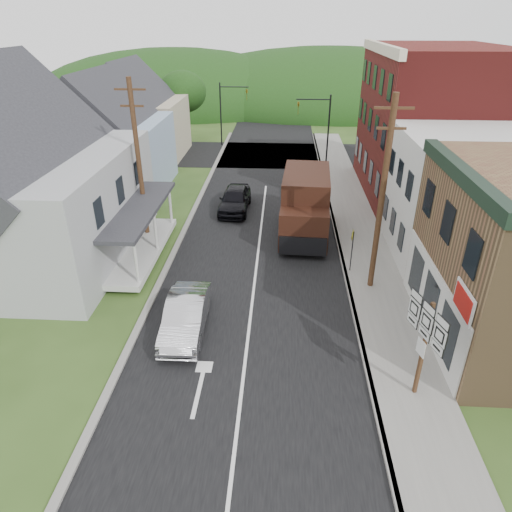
% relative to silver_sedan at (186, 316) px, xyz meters
% --- Properties ---
extents(ground, '(120.00, 120.00, 0.00)m').
position_rel_silver_sedan_xyz_m(ground, '(2.58, 0.41, -0.74)').
color(ground, '#2D4719').
rests_on(ground, ground).
extents(road, '(9.00, 90.00, 0.02)m').
position_rel_silver_sedan_xyz_m(road, '(2.58, 10.41, -0.74)').
color(road, black).
rests_on(road, ground).
extents(cross_road, '(60.00, 9.00, 0.02)m').
position_rel_silver_sedan_xyz_m(cross_road, '(2.58, 27.41, -0.74)').
color(cross_road, black).
rests_on(cross_road, ground).
extents(sidewalk_right, '(2.80, 55.00, 0.15)m').
position_rel_silver_sedan_xyz_m(sidewalk_right, '(8.48, 8.41, -0.67)').
color(sidewalk_right, slate).
rests_on(sidewalk_right, ground).
extents(curb_right, '(0.20, 55.00, 0.15)m').
position_rel_silver_sedan_xyz_m(curb_right, '(7.13, 8.41, -0.67)').
color(curb_right, slate).
rests_on(curb_right, ground).
extents(curb_left, '(0.30, 55.00, 0.12)m').
position_rel_silver_sedan_xyz_m(curb_left, '(-2.07, 8.41, -0.68)').
color(curb_left, slate).
rests_on(curb_left, ground).
extents(storefront_white, '(8.00, 7.00, 6.50)m').
position_rel_silver_sedan_xyz_m(storefront_white, '(13.88, 7.91, 2.51)').
color(storefront_white, silver).
rests_on(storefront_white, ground).
extents(storefront_red, '(8.00, 12.00, 10.00)m').
position_rel_silver_sedan_xyz_m(storefront_red, '(13.88, 17.41, 4.26)').
color(storefront_red, '#5E1816').
rests_on(storefront_red, ground).
extents(house_gray, '(10.20, 12.24, 8.35)m').
position_rel_silver_sedan_xyz_m(house_gray, '(-9.42, 6.41, 3.49)').
color(house_gray, '#A6A8AB').
rests_on(house_gray, ground).
extents(house_blue, '(7.14, 8.16, 7.28)m').
position_rel_silver_sedan_xyz_m(house_blue, '(-8.42, 17.41, 2.95)').
color(house_blue, '#91A6C5').
rests_on(house_blue, ground).
extents(house_cream, '(7.14, 8.16, 7.28)m').
position_rel_silver_sedan_xyz_m(house_cream, '(-8.92, 26.41, 2.95)').
color(house_cream, '#B7AF8E').
rests_on(house_cream, ground).
extents(utility_pole_right, '(1.60, 0.26, 9.00)m').
position_rel_silver_sedan_xyz_m(utility_pole_right, '(8.18, 3.91, 3.92)').
color(utility_pole_right, '#472D19').
rests_on(utility_pole_right, ground).
extents(utility_pole_left, '(1.60, 0.26, 9.00)m').
position_rel_silver_sedan_xyz_m(utility_pole_left, '(-3.92, 8.41, 3.92)').
color(utility_pole_left, '#472D19').
rests_on(utility_pole_left, ground).
extents(traffic_signal_right, '(2.87, 0.20, 6.00)m').
position_rel_silver_sedan_xyz_m(traffic_signal_right, '(6.88, 23.91, 3.02)').
color(traffic_signal_right, black).
rests_on(traffic_signal_right, ground).
extents(traffic_signal_left, '(2.87, 0.20, 6.00)m').
position_rel_silver_sedan_xyz_m(traffic_signal_left, '(-1.72, 30.91, 3.02)').
color(traffic_signal_left, black).
rests_on(traffic_signal_left, ground).
extents(tree_left_c, '(5.80, 5.80, 8.41)m').
position_rel_silver_sedan_xyz_m(tree_left_c, '(-16.42, 20.41, 5.20)').
color(tree_left_c, '#382616').
rests_on(tree_left_c, ground).
extents(tree_left_d, '(4.80, 4.80, 6.94)m').
position_rel_silver_sedan_xyz_m(tree_left_d, '(-6.42, 32.41, 4.14)').
color(tree_left_d, '#382616').
rests_on(tree_left_d, ground).
extents(forested_ridge, '(90.00, 30.00, 16.00)m').
position_rel_silver_sedan_xyz_m(forested_ridge, '(2.58, 55.41, -0.74)').
color(forested_ridge, black).
rests_on(forested_ridge, ground).
extents(silver_sedan, '(1.67, 4.53, 1.48)m').
position_rel_silver_sedan_xyz_m(silver_sedan, '(0.00, 0.00, 0.00)').
color(silver_sedan, '#B9B8BD').
rests_on(silver_sedan, ground).
extents(dark_sedan, '(2.05, 4.74, 1.59)m').
position_rel_silver_sedan_xyz_m(dark_sedan, '(0.69, 13.35, 0.06)').
color(dark_sedan, black).
rests_on(dark_sedan, ground).
extents(delivery_van, '(3.05, 6.68, 3.65)m').
position_rel_silver_sedan_xyz_m(delivery_van, '(5.19, 9.81, 1.11)').
color(delivery_van, black).
rests_on(delivery_van, ground).
extents(route_sign_cluster, '(0.65, 2.04, 3.67)m').
position_rel_silver_sedan_xyz_m(route_sign_cluster, '(8.50, -3.17, 1.79)').
color(route_sign_cluster, '#472D19').
rests_on(route_sign_cluster, sidewalk_right).
extents(warning_sign, '(0.21, 0.61, 2.30)m').
position_rel_silver_sedan_xyz_m(warning_sign, '(7.36, 5.30, 0.88)').
color(warning_sign, black).
rests_on(warning_sign, sidewalk_right).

